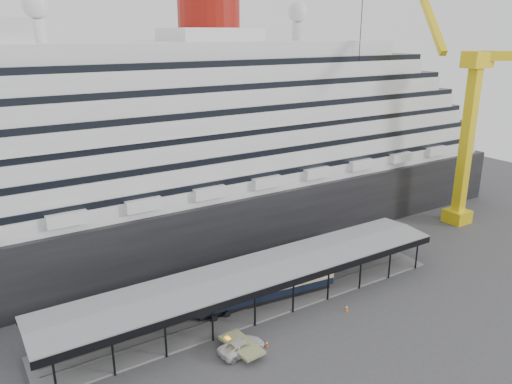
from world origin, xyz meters
TOP-DOWN VIEW (x-y plane):
  - ground at (0.00, 0.00)m, footprint 200.00×200.00m
  - cruise_ship at (0.05, 32.00)m, footprint 130.00×30.00m
  - platform_canopy at (0.00, 5.00)m, footprint 56.00×9.18m
  - crane_yellow at (47.06, 10.54)m, footprint 23.83×18.78m
  - port_truck at (-7.00, -2.84)m, footprint 5.66×2.99m
  - pullman_carriage at (1.26, 5.00)m, footprint 20.29×4.71m
  - traffic_cone_left at (-7.63, -3.60)m, footprint 0.57×0.57m
  - traffic_cone_mid at (-4.00, -3.38)m, footprint 0.44×0.44m
  - traffic_cone_right at (8.90, -2.57)m, footprint 0.43×0.43m

SIDE VIEW (x-z plane):
  - ground at x=0.00m, z-range 0.00..0.00m
  - traffic_cone_mid at x=-4.00m, z-range 0.00..0.71m
  - traffic_cone_right at x=8.90m, z-range 0.00..0.80m
  - traffic_cone_left at x=-7.63m, z-range 0.00..0.84m
  - port_truck at x=-7.00m, z-range 0.00..1.52m
  - platform_canopy at x=0.00m, z-range -0.29..5.01m
  - pullman_carriage at x=1.26m, z-range -7.46..12.31m
  - cruise_ship at x=0.05m, z-range -3.60..40.30m
  - crane_yellow at x=47.06m, z-range -3.84..43.76m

